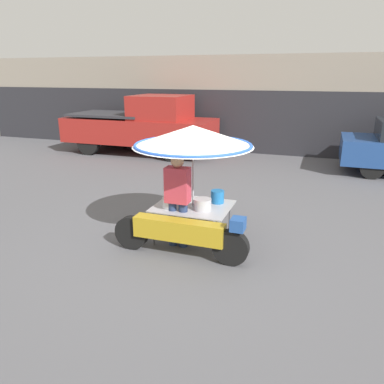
{
  "coord_description": "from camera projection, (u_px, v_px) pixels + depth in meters",
  "views": [
    {
      "loc": [
        1.91,
        -5.25,
        2.7
      ],
      "look_at": [
        -0.02,
        0.23,
        0.86
      ],
      "focal_mm": 35.0,
      "sensor_mm": 36.0,
      "label": 1
    }
  ],
  "objects": [
    {
      "name": "ground_plane",
      "position": [
        188.0,
        246.0,
        6.14
      ],
      "size": [
        36.0,
        36.0,
        0.0
      ],
      "primitive_type": "plane",
      "color": "#56565B"
    },
    {
      "name": "pickup_truck",
      "position": [
        143.0,
        126.0,
        12.99
      ],
      "size": [
        5.26,
        1.93,
        2.02
      ],
      "color": "black",
      "rests_on": "ground"
    },
    {
      "name": "vendor_motorcycle_cart",
      "position": [
        192.0,
        153.0,
        5.87
      ],
      "size": [
        2.17,
        1.92,
        1.93
      ],
      "color": "black",
      "rests_on": "ground"
    },
    {
      "name": "vendor_person",
      "position": [
        178.0,
        197.0,
        5.91
      ],
      "size": [
        0.38,
        0.22,
        1.52
      ],
      "color": "navy",
      "rests_on": "ground"
    },
    {
      "name": "shopfront_building",
      "position": [
        271.0,
        104.0,
        13.61
      ],
      "size": [
        28.0,
        2.06,
        3.33
      ],
      "color": "gray",
      "rests_on": "ground"
    }
  ]
}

